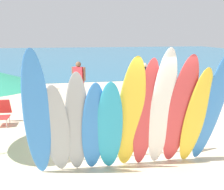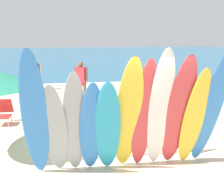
{
  "view_description": "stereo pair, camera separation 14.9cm",
  "coord_description": "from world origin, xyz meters",
  "views": [
    {
      "loc": [
        -1.16,
        -5.31,
        2.91
      ],
      "look_at": [
        0.0,
        1.28,
        1.27
      ],
      "focal_mm": 40.16,
      "sensor_mm": 36.0,
      "label": 1
    },
    {
      "loc": [
        -1.01,
        -5.34,
        2.91
      ],
      "look_at": [
        0.0,
        1.28,
        1.27
      ],
      "focal_mm": 40.16,
      "sensor_mm": 36.0,
      "label": 2
    }
  ],
  "objects": [
    {
      "name": "surfboard_blue_3",
      "position": [
        -0.7,
        -0.57,
        1.03
      ],
      "size": [
        0.53,
        0.74,
        2.07
      ],
      "primitive_type": "ellipsoid",
      "rotation": [
        0.3,
        0.0,
        0.07
      ],
      "color": "#337AD1",
      "rests_on": "ground"
    },
    {
      "name": "surfboard_blue_0",
      "position": [
        -1.78,
        -0.69,
        1.35
      ],
      "size": [
        0.54,
        0.96,
        2.71
      ],
      "primitive_type": "ellipsoid",
      "rotation": [
        0.31,
        0.0,
        0.05
      ],
      "color": "#337AD1",
      "rests_on": "ground"
    },
    {
      "name": "ocean_water",
      "position": [
        0.0,
        29.8,
        0.01
      ],
      "size": [
        60.0,
        40.0,
        0.02
      ],
      "primitive_type": "cube",
      "color": "teal",
      "rests_on": "ground"
    },
    {
      "name": "surfboard_blue_10",
      "position": [
        1.79,
        -0.67,
        1.32
      ],
      "size": [
        0.54,
        0.96,
        2.65
      ],
      "primitive_type": "ellipsoid",
      "rotation": [
        0.32,
        0.0,
        0.04
      ],
      "color": "#337AD1",
      "rests_on": "ground"
    },
    {
      "name": "surfboard_yellow_5",
      "position": [
        0.05,
        -0.6,
        1.27
      ],
      "size": [
        0.63,
        0.86,
        2.54
      ],
      "primitive_type": "ellipsoid",
      "rotation": [
        0.29,
        0.0,
        0.08
      ],
      "color": "yellow",
      "rests_on": "ground"
    },
    {
      "name": "surfboard_white_7",
      "position": [
        0.71,
        -0.62,
        1.35
      ],
      "size": [
        0.56,
        0.88,
        2.69
      ],
      "primitive_type": "ellipsoid",
      "rotation": [
        0.28,
        0.0,
        -0.08
      ],
      "color": "white",
      "rests_on": "ground"
    },
    {
      "name": "surfboard_red_6",
      "position": [
        0.39,
        -0.56,
        1.24
      ],
      "size": [
        0.53,
        0.73,
        2.49
      ],
      "primitive_type": "ellipsoid",
      "rotation": [
        0.25,
        0.0,
        0.08
      ],
      "color": "#D13D42",
      "rests_on": "ground"
    },
    {
      "name": "beachgoer_midbeach",
      "position": [
        2.43,
        6.15,
        0.9
      ],
      "size": [
        0.41,
        0.47,
        1.56
      ],
      "rotation": [
        0.0,
        0.0,
        0.87
      ],
      "color": "beige",
      "rests_on": "ground"
    },
    {
      "name": "ground",
      "position": [
        0.0,
        14.0,
        0.0
      ],
      "size": [
        60.0,
        60.0,
        0.0
      ],
      "primitive_type": "plane",
      "color": "beige"
    },
    {
      "name": "beachgoer_strolling",
      "position": [
        -0.72,
        5.61,
        1.0
      ],
      "size": [
        0.59,
        0.41,
        1.74
      ],
      "rotation": [
        0.0,
        0.0,
        5.77
      ],
      "color": "brown",
      "rests_on": "ground"
    },
    {
      "name": "surfboard_teal_4",
      "position": [
        -0.38,
        -0.61,
        1.04
      ],
      "size": [
        0.6,
        0.78,
        2.08
      ],
      "primitive_type": "ellipsoid",
      "rotation": [
        0.31,
        0.0,
        -0.1
      ],
      "color": "#289EC6",
      "rests_on": "ground"
    },
    {
      "name": "surfboard_rack",
      "position": [
        0.0,
        0.0,
        0.62
      ],
      "size": [
        3.98,
        0.07,
        0.76
      ],
      "color": "brown",
      "rests_on": "ground"
    },
    {
      "name": "beach_chair_red",
      "position": [
        -3.35,
        3.0,
        0.43
      ],
      "size": [
        0.52,
        0.69,
        0.82
      ],
      "rotation": [
        0.0,
        0.0,
        -0.02
      ],
      "color": "#B7B7BC",
      "rests_on": "ground"
    },
    {
      "name": "surfboard_grey_1",
      "position": [
        -1.43,
        -0.55,
        1.03
      ],
      "size": [
        0.57,
        0.79,
        2.05
      ],
      "primitive_type": "ellipsoid",
      "rotation": [
        0.32,
        0.0,
        -0.1
      ],
      "color": "#999EA3",
      "rests_on": "ground"
    },
    {
      "name": "surfboard_red_8",
      "position": [
        1.11,
        -0.62,
        1.28
      ],
      "size": [
        0.61,
        0.87,
        2.56
      ],
      "primitive_type": "ellipsoid",
      "rotation": [
        0.3,
        0.0,
        0.03
      ],
      "color": "#D13D42",
      "rests_on": "ground"
    },
    {
      "name": "surfboard_grey_2",
      "position": [
        -1.04,
        -0.57,
        1.14
      ],
      "size": [
        0.49,
        0.74,
        2.28
      ],
      "primitive_type": "ellipsoid",
      "rotation": [
        0.29,
        0.0,
        0.04
      ],
      "color": "#999EA3",
      "rests_on": "ground"
    },
    {
      "name": "beachgoer_near_rack",
      "position": [
        -3.0,
        7.98,
        0.94
      ],
      "size": [
        0.61,
        0.26,
        1.63
      ],
      "rotation": [
        0.0,
        0.0,
        3.27
      ],
      "color": "beige",
      "rests_on": "ground"
    },
    {
      "name": "surfboard_yellow_9",
      "position": [
        1.46,
        -0.64,
        1.15
      ],
      "size": [
        0.5,
        0.78,
        2.31
      ],
      "primitive_type": "ellipsoid",
      "rotation": [
        0.3,
        0.0,
        0.02
      ],
      "color": "yellow",
      "rests_on": "ground"
    }
  ]
}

